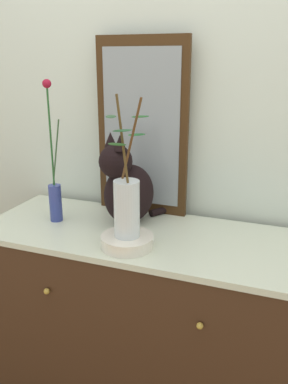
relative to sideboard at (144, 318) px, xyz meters
The scene contains 7 objects.
wall_back 0.95m from the sideboard, 90.00° to the left, with size 4.40×0.08×2.60m, color silver.
sideboard is the anchor object (origin of this frame).
mirror_leaning 0.85m from the sideboard, 112.42° to the left, with size 0.42×0.03×0.78m.
cat_sitting 0.60m from the sideboard, 144.77° to the left, with size 0.30×0.36×0.40m.
vase_slim_green 0.69m from the sideboard, behind, with size 0.08×0.06×0.61m.
bowl_porcelain 0.46m from the sideboard, 96.57° to the right, with size 0.20×0.20×0.05m, color silver.
vase_glass_clear 0.60m from the sideboard, 96.58° to the right, with size 0.11×0.26×0.53m.
Camera 1 is at (0.53, -1.42, 1.52)m, focal length 37.45 mm.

